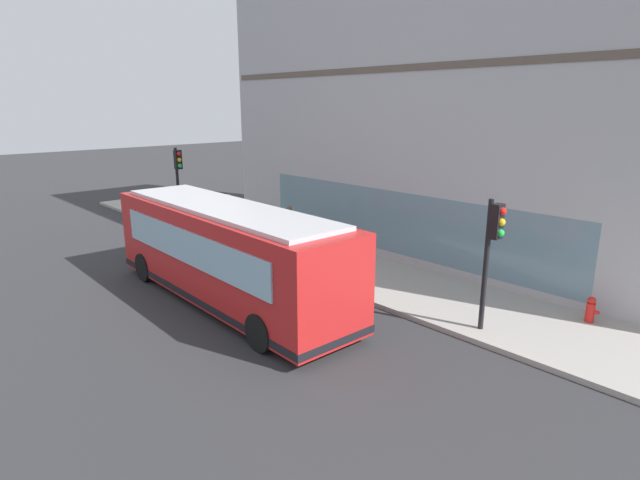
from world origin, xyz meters
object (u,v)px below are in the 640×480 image
object	(u,v)px
pedestrian_near_hydrant	(292,236)
newspaper_vending_box	(237,230)
city_bus_nearside	(226,254)
pedestrian_walking_along_curb	(229,209)
fire_hydrant	(591,310)
traffic_light_down_block	(178,172)
traffic_light_near_corner	(493,241)
pedestrian_near_building_entrance	(252,224)
pedestrian_by_light_pole	(289,224)

from	to	relation	value
pedestrian_near_hydrant	newspaper_vending_box	distance (m)	4.22
city_bus_nearside	pedestrian_walking_along_curb	bearing A→B (deg)	56.46
fire_hydrant	traffic_light_down_block	bearing A→B (deg)	98.80
traffic_light_down_block	pedestrian_near_hydrant	world-z (taller)	traffic_light_down_block
newspaper_vending_box	city_bus_nearside	bearing A→B (deg)	-126.31
traffic_light_near_corner	pedestrian_near_building_entrance	xyz separation A→B (m)	(0.10, 10.73, -1.41)
traffic_light_near_corner	pedestrian_walking_along_curb	xyz separation A→B (m)	(1.42, 14.46, -1.50)
pedestrian_near_building_entrance	pedestrian_walking_along_curb	bearing A→B (deg)	70.57
traffic_light_near_corner	fire_hydrant	world-z (taller)	traffic_light_near_corner
pedestrian_near_hydrant	pedestrian_walking_along_curb	bearing A→B (deg)	78.41
pedestrian_by_light_pole	pedestrian_near_hydrant	world-z (taller)	pedestrian_by_light_pole
pedestrian_near_building_entrance	newspaper_vending_box	world-z (taller)	pedestrian_near_building_entrance
city_bus_nearside	newspaper_vending_box	distance (m)	7.06
traffic_light_down_block	city_bus_nearside	bearing A→B (deg)	-110.27
traffic_light_down_block	pedestrian_by_light_pole	bearing A→B (deg)	-76.50
newspaper_vending_box	traffic_light_near_corner	bearing A→B (deg)	-92.07
traffic_light_near_corner	newspaper_vending_box	distance (m)	12.55
city_bus_nearside	newspaper_vending_box	bearing A→B (deg)	53.69
traffic_light_near_corner	newspaper_vending_box	bearing A→B (deg)	87.93
pedestrian_near_building_entrance	newspaper_vending_box	bearing A→B (deg)	78.26
traffic_light_near_corner	pedestrian_near_hydrant	distance (m)	8.34
fire_hydrant	newspaper_vending_box	size ratio (longest dim) A/B	0.82
traffic_light_near_corner	pedestrian_by_light_pole	bearing A→B (deg)	82.06
fire_hydrant	newspaper_vending_box	bearing A→B (deg)	98.73
pedestrian_near_hydrant	fire_hydrant	bearing A→B (deg)	-76.00
traffic_light_down_block	fire_hydrant	world-z (taller)	traffic_light_down_block
traffic_light_near_corner	newspaper_vending_box	world-z (taller)	traffic_light_near_corner
traffic_light_near_corner	pedestrian_walking_along_curb	size ratio (longest dim) A/B	2.10
pedestrian_by_light_pole	newspaper_vending_box	world-z (taller)	pedestrian_by_light_pole
pedestrian_near_building_entrance	traffic_light_down_block	bearing A→B (deg)	92.87
traffic_light_near_corner	traffic_light_down_block	distance (m)	16.28
city_bus_nearside	pedestrian_by_light_pole	size ratio (longest dim) A/B	5.71
traffic_light_down_block	pedestrian_walking_along_curb	distance (m)	2.96
fire_hydrant	city_bus_nearside	bearing A→B (deg)	126.75
city_bus_nearside	pedestrian_walking_along_curb	world-z (taller)	city_bus_nearside
city_bus_nearside	pedestrian_walking_along_curb	xyz separation A→B (m)	(5.12, 7.72, -0.44)
pedestrian_by_light_pole	pedestrian_near_hydrant	size ratio (longest dim) A/B	1.02
pedestrian_walking_along_curb	newspaper_vending_box	xyz separation A→B (m)	(-0.97, -2.08, -0.51)
traffic_light_near_corner	fire_hydrant	xyz separation A→B (m)	(2.61, -1.70, -2.11)
pedestrian_walking_along_curb	pedestrian_near_building_entrance	bearing A→B (deg)	-109.43
traffic_light_down_block	fire_hydrant	bearing A→B (deg)	-81.20
city_bus_nearside	pedestrian_near_building_entrance	distance (m)	5.52
pedestrian_near_hydrant	pedestrian_near_building_entrance	world-z (taller)	pedestrian_near_building_entrance
pedestrian_near_building_entrance	newspaper_vending_box	distance (m)	1.79
pedestrian_near_hydrant	pedestrian_walking_along_curb	xyz separation A→B (m)	(1.28, 6.25, -0.04)
fire_hydrant	pedestrian_near_hydrant	distance (m)	10.24
traffic_light_near_corner	newspaper_vending_box	size ratio (longest dim) A/B	3.94
traffic_light_down_block	pedestrian_near_building_entrance	xyz separation A→B (m)	(0.28, -5.55, -1.62)
pedestrian_walking_along_curb	traffic_light_down_block	bearing A→B (deg)	131.23
pedestrian_near_building_entrance	newspaper_vending_box	size ratio (longest dim) A/B	2.02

